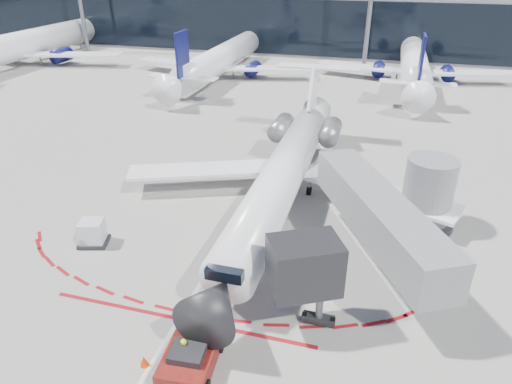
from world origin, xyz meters
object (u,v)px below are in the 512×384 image
(pushback_tug, at_px, (191,357))
(uld_container, at_px, (93,233))
(ramp_worker, at_px, (184,353))
(regional_jet, at_px, (285,170))

(pushback_tug, xyz_separation_m, uld_container, (-9.68, 7.34, 0.20))
(ramp_worker, bearing_deg, pushback_tug, 146.31)
(regional_jet, distance_m, ramp_worker, 16.20)
(regional_jet, distance_m, pushback_tug, 16.23)
(regional_jet, xyz_separation_m, ramp_worker, (-0.91, -16.09, -1.73))
(pushback_tug, bearing_deg, ramp_worker, 171.71)
(ramp_worker, distance_m, uld_container, 11.90)
(ramp_worker, bearing_deg, regional_jet, -123.11)
(uld_container, bearing_deg, pushback_tug, -53.99)
(regional_jet, xyz_separation_m, uld_container, (-10.30, -8.77, -1.71))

